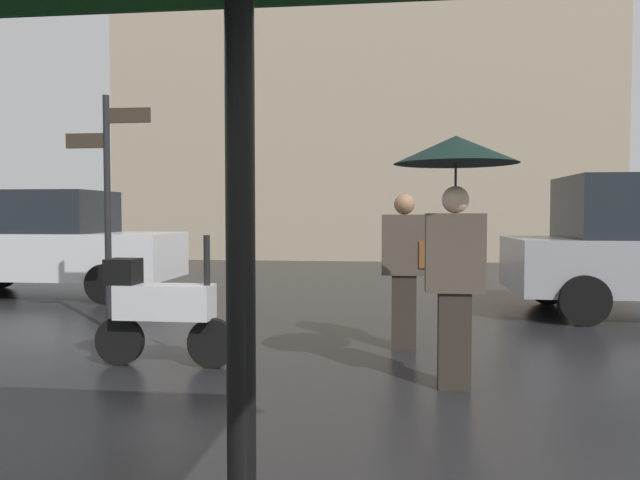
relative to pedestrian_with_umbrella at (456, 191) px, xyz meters
The scene contains 6 objects.
pedestrian_with_umbrella is the anchor object (origin of this frame).
pedestrian_with_bag 1.64m from the pedestrian_with_umbrella, 104.29° to the left, with size 0.51×0.24×1.64m.
parked_scooter 2.90m from the pedestrian_with_umbrella, behind, with size 1.36×0.32×1.23m.
parked_car_right 8.30m from the pedestrian_with_umbrella, 142.77° to the left, with size 4.55×1.86×1.83m.
street_signpost 4.52m from the pedestrian_with_umbrella, 151.95° to the left, with size 1.08×0.08×2.88m.
building_block 15.70m from the pedestrian_with_umbrella, 96.10° to the left, with size 15.44×2.46×14.81m, color gray.
Camera 1 is at (1.05, -2.87, 1.43)m, focal length 34.38 mm.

